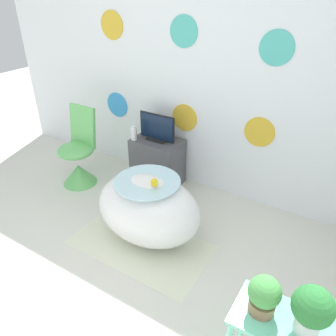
{
  "coord_description": "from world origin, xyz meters",
  "views": [
    {
      "loc": [
        1.53,
        -0.63,
        1.96
      ],
      "look_at": [
        0.51,
        1.03,
        0.83
      ],
      "focal_mm": 35.0,
      "sensor_mm": 36.0,
      "label": 1
    }
  ],
  "objects": [
    {
      "name": "ground_plane",
      "position": [
        0.0,
        0.0,
        0.0
      ],
      "size": [
        12.0,
        12.0,
        0.0
      ],
      "primitive_type": "plane",
      "color": "silver"
    },
    {
      "name": "wall_back_dotted",
      "position": [
        0.0,
        2.16,
        1.3
      ],
      "size": [
        4.64,
        0.05,
        2.6
      ],
      "color": "white",
      "rests_on": "ground_plane"
    },
    {
      "name": "rug",
      "position": [
        0.25,
        1.02,
        0.0
      ],
      "size": [
        1.16,
        0.65,
        0.01
      ],
      "color": "silver",
      "rests_on": "ground_plane"
    },
    {
      "name": "bathtub",
      "position": [
        0.24,
        1.16,
        0.29
      ],
      "size": [
        0.92,
        0.65,
        0.58
      ],
      "color": "white",
      "rests_on": "ground_plane"
    },
    {
      "name": "rubber_duck",
      "position": [
        0.34,
        1.1,
        0.62
      ],
      "size": [
        0.06,
        0.07,
        0.07
      ],
      "color": "yellow",
      "rests_on": "bathtub"
    },
    {
      "name": "chair",
      "position": [
        -0.9,
        1.49,
        0.26
      ],
      "size": [
        0.39,
        0.39,
        0.84
      ],
      "color": "#66C166",
      "rests_on": "ground_plane"
    },
    {
      "name": "tv_cabinet",
      "position": [
        -0.18,
        1.94,
        0.26
      ],
      "size": [
        0.51,
        0.34,
        0.51
      ],
      "color": "#4C4C51",
      "rests_on": "ground_plane"
    },
    {
      "name": "tv",
      "position": [
        -0.18,
        1.94,
        0.63
      ],
      "size": [
        0.4,
        0.12,
        0.28
      ],
      "color": "black",
      "rests_on": "tv_cabinet"
    },
    {
      "name": "vase",
      "position": [
        -0.39,
        1.82,
        0.58
      ],
      "size": [
        0.06,
        0.06,
        0.15
      ],
      "color": "white",
      "rests_on": "tv_cabinet"
    },
    {
      "name": "potted_plant_left",
      "position": [
        1.38,
        0.48,
        0.69
      ],
      "size": [
        0.16,
        0.16,
        0.21
      ],
      "color": "#8C6B4C",
      "rests_on": "side_table"
    },
    {
      "name": "potted_plant_right",
      "position": [
        1.58,
        0.48,
        0.72
      ],
      "size": [
        0.19,
        0.19,
        0.26
      ],
      "color": "white",
      "rests_on": "side_table"
    }
  ]
}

